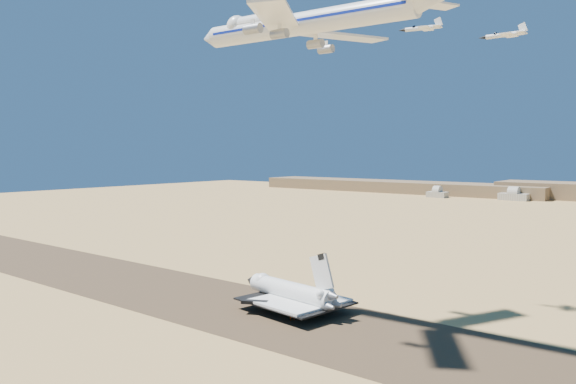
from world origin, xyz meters
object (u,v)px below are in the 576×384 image
Objects in this scene: carrier_747 at (297,24)px; crew_c at (294,317)px; chase_jet_c at (422,28)px; crew_b at (291,318)px; chase_jet_d at (504,35)px; crew_a at (293,315)px; shuttle at (290,293)px.

carrier_747 reaches higher than crew_c.
crew_c is 103.95m from chase_jet_c.
chase_jet_d reaches higher than crew_b.
crew_a is at bearing -128.80° from chase_jet_c.
crew_b reaches higher than crew_a.
crew_b is 0.99× the size of crew_c.
crew_b is at bearing -42.59° from shuttle.
crew_b is 0.13× the size of chase_jet_c.
crew_a is 2.22m from crew_c.
carrier_747 is 48.14m from chase_jet_c.
crew_b is at bearing 134.38° from crew_c.
shuttle is 10.38m from crew_a.
chase_jet_d is (21.98, 16.12, -2.43)m from chase_jet_c.
shuttle reaches higher than crew_b.
chase_jet_c is (21.23, 42.16, 92.61)m from crew_c.
shuttle is 2.87× the size of chase_jet_c.
chase_jet_c reaches higher than crew_b.
chase_jet_d reaches higher than crew_c.
crew_c is at bearing -126.18° from chase_jet_c.
crew_b is 104.47m from chase_jet_c.
crew_c is (-2.73, 2.11, -88.71)m from carrier_747.
chase_jet_c is 27.37m from chase_jet_d.
crew_a is 103.86m from chase_jet_c.
shuttle is 111.57m from chase_jet_d.
shuttle is 27.58× the size of crew_a.
crew_c is (0.31, 1.12, 0.01)m from crew_b.
chase_jet_c is at bearing 57.18° from shuttle.
crew_a is 2.93m from crew_b.
chase_jet_c is 0.93× the size of chase_jet_d.
crew_a is at bearing -6.27° from crew_b.
crew_a is 0.81× the size of crew_c.
shuttle is 85.35m from carrier_747.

